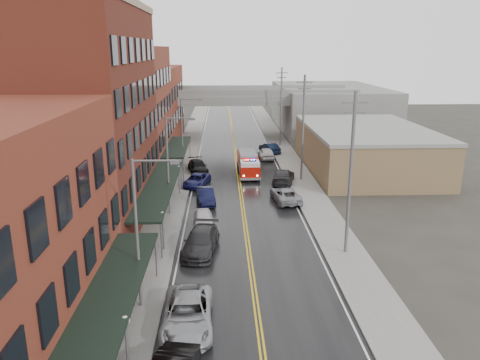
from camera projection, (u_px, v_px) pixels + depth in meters
name	position (u px, v px, depth m)	size (l,w,h in m)	color
road	(241.00, 194.00, 49.08)	(11.00, 160.00, 0.02)	black
sidewalk_left	(171.00, 194.00, 48.79)	(3.00, 160.00, 0.15)	slate
sidewalk_right	(310.00, 193.00, 49.34)	(3.00, 160.00, 0.15)	slate
curb_left	(187.00, 194.00, 48.85)	(0.30, 160.00, 0.15)	gray
curb_right	(294.00, 193.00, 49.28)	(0.30, 160.00, 0.15)	gray
brick_building_b	(87.00, 119.00, 39.41)	(9.00, 20.00, 18.00)	#512315
brick_building_c	(128.00, 110.00, 56.64)	(9.00, 15.00, 15.00)	brown
brick_building_far	(150.00, 106.00, 73.88)	(9.00, 20.00, 12.00)	maroon
tan_building	(365.00, 150.00, 58.63)	(14.00, 22.00, 5.00)	olive
right_far_block	(328.00, 108.00, 87.14)	(18.00, 30.00, 8.00)	slate
awning_0	(111.00, 297.00, 22.99)	(2.60, 16.00, 3.09)	black
awning_1	(159.00, 187.00, 41.26)	(2.60, 18.00, 3.09)	black
awning_2	(177.00, 147.00, 58.09)	(2.60, 13.00, 3.09)	black
globe_lamp_0	(126.00, 332.00, 21.29)	(0.44, 0.44, 3.12)	#59595B
globe_lamp_1	(163.00, 222.00, 34.75)	(0.44, 0.44, 3.12)	#59595B
globe_lamp_2	(179.00, 174.00, 48.22)	(0.44, 0.44, 3.12)	#59595B
street_lamp_0	(141.00, 225.00, 26.27)	(2.64, 0.22, 9.00)	#59595B
street_lamp_1	(170.00, 160.00, 41.66)	(2.64, 0.22, 9.00)	#59595B
street_lamp_2	(184.00, 130.00, 57.05)	(2.64, 0.22, 9.00)	#59595B
utility_pole_0	(351.00, 172.00, 33.22)	(1.80, 0.24, 12.00)	#59595B
utility_pole_1	(303.00, 127.00, 52.45)	(1.80, 0.24, 12.00)	#59595B
utility_pole_2	(281.00, 106.00, 71.69)	(1.80, 0.24, 12.00)	#59595B
overpass	(233.00, 103.00, 78.23)	(40.00, 10.00, 7.50)	slate
fire_truck	(248.00, 163.00, 56.17)	(3.02, 7.25, 2.63)	#A91207
parked_car_left_2	(188.00, 314.00, 25.44)	(2.72, 5.89, 1.64)	#9B9EA2
parked_car_left_3	(201.00, 242.00, 34.97)	(2.32, 5.71, 1.66)	#262729
parked_car_left_4	(203.00, 219.00, 39.86)	(1.68, 4.17, 1.42)	silver
parked_car_left_5	(206.00, 196.00, 46.05)	(1.58, 4.53, 1.49)	black
parked_car_left_6	(197.00, 180.00, 51.80)	(2.21, 4.79, 1.33)	#14164C
parked_car_left_7	(198.00, 166.00, 57.55)	(2.08, 5.11, 1.48)	black
parked_car_right_0	(286.00, 195.00, 46.52)	(2.38, 5.15, 1.43)	gray
parked_car_right_1	(283.00, 176.00, 52.94)	(2.20, 5.42, 1.57)	#28282A
parked_car_right_2	(266.00, 153.00, 64.60)	(1.89, 4.69, 1.60)	silver
parked_car_right_3	(270.00, 148.00, 68.09)	(1.59, 4.57, 1.51)	black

